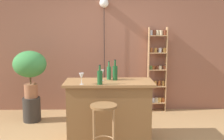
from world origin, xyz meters
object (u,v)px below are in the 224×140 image
(bottle_wine_red, at_px, (100,77))
(bottle_soda_blue, at_px, (115,72))
(bar_stool, at_px, (104,118))
(bottle_sauce_amber, at_px, (109,72))
(pendant_globe_light, at_px, (104,6))
(wine_glass_left, at_px, (102,73))
(wine_glass_center, at_px, (81,76))
(potted_plant, at_px, (30,66))
(spice_shelf, at_px, (157,69))
(plant_stool, at_px, (32,109))

(bottle_wine_red, distance_m, bottle_soda_blue, 0.40)
(bar_stool, height_order, bottle_sauce_amber, bottle_sauce_amber)
(pendant_globe_light, bearing_deg, bar_stool, -89.71)
(wine_glass_left, height_order, pendant_globe_light, pendant_globe_light)
(wine_glass_left, distance_m, wine_glass_center, 0.41)
(potted_plant, bearing_deg, bottle_sauce_amber, -27.18)
(bar_stool, relative_size, bottle_soda_blue, 2.25)
(spice_shelf, height_order, bottle_wine_red, spice_shelf)
(pendant_globe_light, bearing_deg, bottle_wine_red, -91.51)
(bottle_wine_red, bearing_deg, spice_shelf, 56.67)
(potted_plant, relative_size, bottle_soda_blue, 2.71)
(pendant_globe_light, bearing_deg, wine_glass_center, -99.94)
(spice_shelf, xyz_separation_m, potted_plant, (-2.45, -0.61, 0.15))
(bar_stool, bearing_deg, plant_stool, 133.28)
(bottle_wine_red, relative_size, pendant_globe_light, 0.12)
(bottle_sauce_amber, bearing_deg, wine_glass_center, -136.61)
(bar_stool, xyz_separation_m, wine_glass_center, (-0.32, 0.34, 0.51))
(spice_shelf, relative_size, bottle_soda_blue, 5.46)
(bottle_soda_blue, relative_size, wine_glass_left, 1.96)
(bottle_wine_red, xyz_separation_m, bottle_sauce_amber, (0.13, 0.39, 0.00))
(bottle_sauce_amber, xyz_separation_m, pendant_globe_light, (-0.09, 1.39, 1.13))
(bar_stool, bearing_deg, bottle_soda_blue, 75.32)
(bottle_soda_blue, bearing_deg, potted_plant, 152.39)
(bar_stool, bearing_deg, pendant_globe_light, 90.29)
(bar_stool, xyz_separation_m, potted_plant, (-1.37, 1.45, 0.50))
(bottle_sauce_amber, height_order, wine_glass_left, bottle_sauce_amber)
(potted_plant, height_order, bottle_soda_blue, potted_plant)
(plant_stool, bearing_deg, wine_glass_center, -46.80)
(pendant_globe_light, bearing_deg, bottle_sauce_amber, -86.46)
(bar_stool, height_order, bottle_wine_red, bottle_wine_red)
(bottle_wine_red, bearing_deg, potted_plant, 139.28)
(pendant_globe_light, bearing_deg, bottle_soda_blue, -82.93)
(potted_plant, bearing_deg, plant_stool, 0.00)
(spice_shelf, distance_m, plant_stool, 2.61)
(spice_shelf, xyz_separation_m, pendant_globe_light, (-1.10, 0.04, 1.29))
(wine_glass_center, bearing_deg, pendant_globe_light, 80.06)
(plant_stool, bearing_deg, potted_plant, 0.00)
(plant_stool, distance_m, bottle_wine_red, 1.91)
(plant_stool, relative_size, wine_glass_center, 2.76)
(bar_stool, distance_m, bottle_soda_blue, 0.84)
(bar_stool, xyz_separation_m, bottle_wine_red, (-0.06, 0.33, 0.50))
(plant_stool, bearing_deg, bottle_soda_blue, -27.61)
(bottle_wine_red, height_order, wine_glass_center, bottle_wine_red)
(pendant_globe_light, bearing_deg, spice_shelf, -2.10)
(spice_shelf, height_order, bottle_sauce_amber, spice_shelf)
(plant_stool, bearing_deg, bottle_wine_red, -40.72)
(bar_stool, distance_m, pendant_globe_light, 2.66)
(bottle_sauce_amber, bearing_deg, plant_stool, 152.82)
(bar_stool, height_order, bottle_soda_blue, bottle_soda_blue)
(plant_stool, bearing_deg, pendant_globe_light, 25.63)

